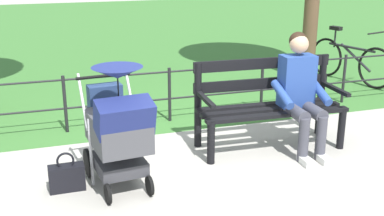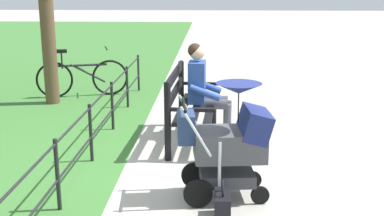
{
  "view_description": "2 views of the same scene",
  "coord_description": "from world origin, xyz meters",
  "px_view_note": "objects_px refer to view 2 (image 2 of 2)",
  "views": [
    {
      "loc": [
        1.55,
        4.45,
        2.09
      ],
      "look_at": [
        0.16,
        0.18,
        0.62
      ],
      "focal_mm": 45.3,
      "sensor_mm": 36.0,
      "label": 1
    },
    {
      "loc": [
        5.47,
        0.2,
        2.09
      ],
      "look_at": [
        0.08,
        -0.02,
        0.69
      ],
      "focal_mm": 46.15,
      "sensor_mm": 36.0,
      "label": 2
    }
  ],
  "objects_px": {
    "person_on_bench": "(205,87)",
    "handbag": "(222,205)",
    "park_bench": "(188,103)",
    "bicycle": "(82,77)",
    "stroller": "(230,140)"
  },
  "relations": [
    {
      "from": "handbag",
      "to": "bicycle",
      "type": "xyz_separation_m",
      "value": [
        -4.75,
        -2.49,
        0.24
      ]
    },
    {
      "from": "person_on_bench",
      "to": "handbag",
      "type": "relative_size",
      "value": 3.45
    },
    {
      "from": "park_bench",
      "to": "person_on_bench",
      "type": "height_order",
      "value": "person_on_bench"
    },
    {
      "from": "park_bench",
      "to": "bicycle",
      "type": "xyz_separation_m",
      "value": [
        -2.54,
        -2.07,
        -0.16
      ]
    },
    {
      "from": "person_on_bench",
      "to": "bicycle",
      "type": "height_order",
      "value": "person_on_bench"
    },
    {
      "from": "person_on_bench",
      "to": "handbag",
      "type": "height_order",
      "value": "person_on_bench"
    },
    {
      "from": "person_on_bench",
      "to": "bicycle",
      "type": "xyz_separation_m",
      "value": [
        -2.27,
        -2.29,
        -0.31
      ]
    },
    {
      "from": "park_bench",
      "to": "handbag",
      "type": "bearing_deg",
      "value": 10.79
    },
    {
      "from": "park_bench",
      "to": "bicycle",
      "type": "distance_m",
      "value": 3.28
    },
    {
      "from": "stroller",
      "to": "bicycle",
      "type": "relative_size",
      "value": 0.71
    },
    {
      "from": "stroller",
      "to": "person_on_bench",
      "type": "bearing_deg",
      "value": -172.23
    },
    {
      "from": "person_on_bench",
      "to": "handbag",
      "type": "bearing_deg",
      "value": 4.57
    },
    {
      "from": "person_on_bench",
      "to": "handbag",
      "type": "xyz_separation_m",
      "value": [
        2.48,
        0.2,
        -0.55
      ]
    },
    {
      "from": "person_on_bench",
      "to": "park_bench",
      "type": "bearing_deg",
      "value": -39.52
    },
    {
      "from": "park_bench",
      "to": "handbag",
      "type": "distance_m",
      "value": 2.29
    }
  ]
}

